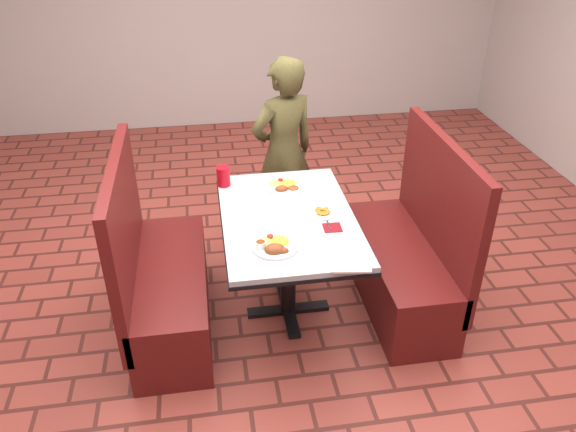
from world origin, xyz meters
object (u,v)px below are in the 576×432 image
object	(u,v)px
booth_bench_left	(162,284)
booth_bench_right	(406,260)
red_tumbler	(223,176)
dining_table	(288,229)
far_dinner_plate	(285,185)
near_dinner_plate	(274,244)
plantain_plate	(323,212)
diner_person	(283,154)

from	to	relation	value
booth_bench_left	booth_bench_right	size ratio (longest dim) A/B	1.00
red_tumbler	booth_bench_right	bearing A→B (deg)	-21.87
dining_table	far_dinner_plate	distance (m)	0.38
booth_bench_left	near_dinner_plate	size ratio (longest dim) A/B	4.60
booth_bench_left	red_tumbler	world-z (taller)	booth_bench_left
booth_bench_left	dining_table	bearing A→B (deg)	0.00
dining_table	far_dinner_plate	world-z (taller)	far_dinner_plate
booth_bench_right	plantain_plate	distance (m)	0.73
far_dinner_plate	booth_bench_right	bearing A→B (deg)	-25.23
booth_bench_right	near_dinner_plate	bearing A→B (deg)	-160.43
dining_table	plantain_plate	distance (m)	0.24
booth_bench_right	far_dinner_plate	world-z (taller)	booth_bench_right
diner_person	booth_bench_left	bearing A→B (deg)	22.91
near_dinner_plate	plantain_plate	distance (m)	0.47
near_dinner_plate	dining_table	bearing A→B (deg)	68.58
diner_person	booth_bench_right	bearing A→B (deg)	103.45
near_dinner_plate	plantain_plate	bearing A→B (deg)	43.07
dining_table	diner_person	xyz separation A→B (m)	(0.12, 0.93, 0.08)
red_tumbler	dining_table	bearing A→B (deg)	-52.25
near_dinner_plate	far_dinner_plate	xyz separation A→B (m)	(0.16, 0.69, -0.01)
booth_bench_right	plantain_plate	world-z (taller)	booth_bench_right
dining_table	booth_bench_right	xyz separation A→B (m)	(0.80, 0.00, -0.32)
plantain_plate	dining_table	bearing A→B (deg)	177.39
booth_bench_right	near_dinner_plate	distance (m)	1.08
booth_bench_right	diner_person	size ratio (longest dim) A/B	0.82
diner_person	plantain_plate	bearing A→B (deg)	73.19
booth_bench_left	red_tumbler	xyz separation A→B (m)	(0.44, 0.46, 0.49)
plantain_plate	near_dinner_plate	bearing A→B (deg)	-136.93
dining_table	red_tumbler	xyz separation A→B (m)	(-0.36, 0.46, 0.16)
far_dinner_plate	plantain_plate	bearing A→B (deg)	-64.28
near_dinner_plate	far_dinner_plate	size ratio (longest dim) A/B	1.03
dining_table	booth_bench_left	bearing A→B (deg)	180.00
booth_bench_left	near_dinner_plate	xyz separation A→B (m)	(0.67, -0.33, 0.45)
plantain_plate	booth_bench_left	bearing A→B (deg)	179.45
dining_table	diner_person	size ratio (longest dim) A/B	0.82
red_tumbler	plantain_plate	bearing A→B (deg)	-39.63
booth_bench_right	red_tumbler	world-z (taller)	booth_bench_right
diner_person	plantain_plate	world-z (taller)	diner_person
booth_bench_left	booth_bench_right	world-z (taller)	same
booth_bench_left	plantain_plate	xyz separation A→B (m)	(1.01, -0.01, 0.43)
far_dinner_plate	plantain_plate	world-z (taller)	far_dinner_plate
booth_bench_left	plantain_plate	world-z (taller)	booth_bench_left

